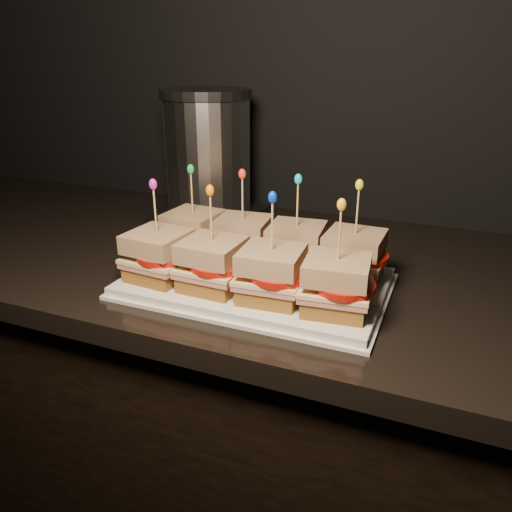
% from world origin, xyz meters
% --- Properties ---
extents(cabinet, '(2.65, 0.59, 0.87)m').
position_xyz_m(cabinet, '(-0.21, 1.69, 0.43)').
color(cabinet, black).
rests_on(cabinet, ground).
extents(granite_slab, '(2.69, 0.63, 0.04)m').
position_xyz_m(granite_slab, '(-0.21, 1.69, 0.89)').
color(granite_slab, black).
rests_on(granite_slab, cabinet).
extents(platter, '(0.39, 0.24, 0.02)m').
position_xyz_m(platter, '(-0.34, 1.57, 0.91)').
color(platter, white).
rests_on(platter, granite_slab).
extents(platter_rim, '(0.41, 0.26, 0.01)m').
position_xyz_m(platter_rim, '(-0.34, 1.57, 0.91)').
color(platter_rim, white).
rests_on(platter_rim, granite_slab).
extents(sandwich_0_bread_bot, '(0.09, 0.09, 0.02)m').
position_xyz_m(sandwich_0_bread_bot, '(-0.48, 1.62, 0.93)').
color(sandwich_0_bread_bot, '#573410').
rests_on(sandwich_0_bread_bot, platter).
extents(sandwich_0_ham, '(0.10, 0.10, 0.01)m').
position_xyz_m(sandwich_0_ham, '(-0.48, 1.62, 0.95)').
color(sandwich_0_ham, '#BF6C63').
rests_on(sandwich_0_ham, sandwich_0_bread_bot).
extents(sandwich_0_cheese, '(0.10, 0.10, 0.01)m').
position_xyz_m(sandwich_0_cheese, '(-0.48, 1.62, 0.96)').
color(sandwich_0_cheese, beige).
rests_on(sandwich_0_cheese, sandwich_0_ham).
extents(sandwich_0_tomato, '(0.08, 0.08, 0.01)m').
position_xyz_m(sandwich_0_tomato, '(-0.47, 1.62, 0.96)').
color(sandwich_0_tomato, '#B7150B').
rests_on(sandwich_0_tomato, sandwich_0_cheese).
extents(sandwich_0_bread_top, '(0.09, 0.09, 0.03)m').
position_xyz_m(sandwich_0_bread_top, '(-0.48, 1.62, 0.98)').
color(sandwich_0_bread_top, brown).
rests_on(sandwich_0_bread_top, sandwich_0_tomato).
extents(sandwich_0_pick, '(0.00, 0.00, 0.09)m').
position_xyz_m(sandwich_0_pick, '(-0.48, 1.62, 1.03)').
color(sandwich_0_pick, tan).
rests_on(sandwich_0_pick, sandwich_0_bread_top).
extents(sandwich_0_frill, '(0.01, 0.01, 0.02)m').
position_xyz_m(sandwich_0_frill, '(-0.48, 1.62, 1.07)').
color(sandwich_0_frill, green).
rests_on(sandwich_0_frill, sandwich_0_pick).
extents(sandwich_1_bread_bot, '(0.09, 0.09, 0.02)m').
position_xyz_m(sandwich_1_bread_bot, '(-0.39, 1.62, 0.93)').
color(sandwich_1_bread_bot, '#573410').
rests_on(sandwich_1_bread_bot, platter).
extents(sandwich_1_ham, '(0.10, 0.10, 0.01)m').
position_xyz_m(sandwich_1_ham, '(-0.39, 1.62, 0.95)').
color(sandwich_1_ham, '#BF6C63').
rests_on(sandwich_1_ham, sandwich_1_bread_bot).
extents(sandwich_1_cheese, '(0.10, 0.10, 0.01)m').
position_xyz_m(sandwich_1_cheese, '(-0.39, 1.62, 0.96)').
color(sandwich_1_cheese, beige).
rests_on(sandwich_1_cheese, sandwich_1_ham).
extents(sandwich_1_tomato, '(0.08, 0.08, 0.01)m').
position_xyz_m(sandwich_1_tomato, '(-0.38, 1.62, 0.96)').
color(sandwich_1_tomato, '#B7150B').
rests_on(sandwich_1_tomato, sandwich_1_cheese).
extents(sandwich_1_bread_top, '(0.09, 0.09, 0.03)m').
position_xyz_m(sandwich_1_bread_top, '(-0.39, 1.62, 0.98)').
color(sandwich_1_bread_top, brown).
rests_on(sandwich_1_bread_top, sandwich_1_tomato).
extents(sandwich_1_pick, '(0.00, 0.00, 0.09)m').
position_xyz_m(sandwich_1_pick, '(-0.39, 1.62, 1.03)').
color(sandwich_1_pick, tan).
rests_on(sandwich_1_pick, sandwich_1_bread_top).
extents(sandwich_1_frill, '(0.01, 0.01, 0.02)m').
position_xyz_m(sandwich_1_frill, '(-0.39, 1.62, 1.07)').
color(sandwich_1_frill, red).
rests_on(sandwich_1_frill, sandwich_1_pick).
extents(sandwich_2_bread_bot, '(0.09, 0.09, 0.02)m').
position_xyz_m(sandwich_2_bread_bot, '(-0.30, 1.62, 0.93)').
color(sandwich_2_bread_bot, '#573410').
rests_on(sandwich_2_bread_bot, platter).
extents(sandwich_2_ham, '(0.10, 0.10, 0.01)m').
position_xyz_m(sandwich_2_ham, '(-0.30, 1.62, 0.95)').
color(sandwich_2_ham, '#BF6C63').
rests_on(sandwich_2_ham, sandwich_2_bread_bot).
extents(sandwich_2_cheese, '(0.10, 0.10, 0.01)m').
position_xyz_m(sandwich_2_cheese, '(-0.30, 1.62, 0.96)').
color(sandwich_2_cheese, beige).
rests_on(sandwich_2_cheese, sandwich_2_ham).
extents(sandwich_2_tomato, '(0.08, 0.08, 0.01)m').
position_xyz_m(sandwich_2_tomato, '(-0.28, 1.62, 0.96)').
color(sandwich_2_tomato, '#B7150B').
rests_on(sandwich_2_tomato, sandwich_2_cheese).
extents(sandwich_2_bread_top, '(0.09, 0.09, 0.03)m').
position_xyz_m(sandwich_2_bread_top, '(-0.30, 1.62, 0.98)').
color(sandwich_2_bread_top, brown).
rests_on(sandwich_2_bread_top, sandwich_2_tomato).
extents(sandwich_2_pick, '(0.00, 0.00, 0.09)m').
position_xyz_m(sandwich_2_pick, '(-0.30, 1.62, 1.03)').
color(sandwich_2_pick, tan).
rests_on(sandwich_2_pick, sandwich_2_bread_top).
extents(sandwich_2_frill, '(0.01, 0.01, 0.02)m').
position_xyz_m(sandwich_2_frill, '(-0.30, 1.62, 1.07)').
color(sandwich_2_frill, '#0CBEC2').
rests_on(sandwich_2_frill, sandwich_2_pick).
extents(sandwich_3_bread_bot, '(0.09, 0.09, 0.02)m').
position_xyz_m(sandwich_3_bread_bot, '(-0.20, 1.62, 0.93)').
color(sandwich_3_bread_bot, '#573410').
rests_on(sandwich_3_bread_bot, platter).
extents(sandwich_3_ham, '(0.09, 0.09, 0.01)m').
position_xyz_m(sandwich_3_ham, '(-0.20, 1.62, 0.95)').
color(sandwich_3_ham, '#BF6C63').
rests_on(sandwich_3_ham, sandwich_3_bread_bot).
extents(sandwich_3_cheese, '(0.10, 0.09, 0.01)m').
position_xyz_m(sandwich_3_cheese, '(-0.20, 1.62, 0.96)').
color(sandwich_3_cheese, beige).
rests_on(sandwich_3_cheese, sandwich_3_ham).
extents(sandwich_3_tomato, '(0.08, 0.08, 0.01)m').
position_xyz_m(sandwich_3_tomato, '(-0.19, 1.62, 0.96)').
color(sandwich_3_tomato, '#B7150B').
rests_on(sandwich_3_tomato, sandwich_3_cheese).
extents(sandwich_3_bread_top, '(0.09, 0.09, 0.03)m').
position_xyz_m(sandwich_3_bread_top, '(-0.20, 1.62, 0.98)').
color(sandwich_3_bread_top, brown).
rests_on(sandwich_3_bread_top, sandwich_3_tomato).
extents(sandwich_3_pick, '(0.00, 0.00, 0.09)m').
position_xyz_m(sandwich_3_pick, '(-0.20, 1.62, 1.03)').
color(sandwich_3_pick, tan).
rests_on(sandwich_3_pick, sandwich_3_bread_top).
extents(sandwich_3_frill, '(0.01, 0.01, 0.02)m').
position_xyz_m(sandwich_3_frill, '(-0.20, 1.62, 1.07)').
color(sandwich_3_frill, yellow).
rests_on(sandwich_3_frill, sandwich_3_pick).
extents(sandwich_4_bread_bot, '(0.09, 0.09, 0.02)m').
position_xyz_m(sandwich_4_bread_bot, '(-0.48, 1.51, 0.93)').
color(sandwich_4_bread_bot, '#573410').
rests_on(sandwich_4_bread_bot, platter).
extents(sandwich_4_ham, '(0.10, 0.10, 0.01)m').
position_xyz_m(sandwich_4_ham, '(-0.48, 1.51, 0.95)').
color(sandwich_4_ham, '#BF6C63').
rests_on(sandwich_4_ham, sandwich_4_bread_bot).
extents(sandwich_4_cheese, '(0.10, 0.10, 0.01)m').
position_xyz_m(sandwich_4_cheese, '(-0.48, 1.51, 0.96)').
color(sandwich_4_cheese, beige).
rests_on(sandwich_4_cheese, sandwich_4_ham).
extents(sandwich_4_tomato, '(0.08, 0.08, 0.01)m').
position_xyz_m(sandwich_4_tomato, '(-0.47, 1.50, 0.96)').
color(sandwich_4_tomato, '#B7150B').
rests_on(sandwich_4_tomato, sandwich_4_cheese).
extents(sandwich_4_bread_top, '(0.09, 0.09, 0.03)m').
position_xyz_m(sandwich_4_bread_top, '(-0.48, 1.51, 0.98)').
color(sandwich_4_bread_top, brown).
rests_on(sandwich_4_bread_top, sandwich_4_tomato).
extents(sandwich_4_pick, '(0.00, 0.00, 0.09)m').
position_xyz_m(sandwich_4_pick, '(-0.48, 1.51, 1.03)').
color(sandwich_4_pick, tan).
rests_on(sandwich_4_pick, sandwich_4_bread_top).
extents(sandwich_4_frill, '(0.01, 0.01, 0.02)m').
position_xyz_m(sandwich_4_frill, '(-0.48, 1.51, 1.07)').
color(sandwich_4_frill, '#C021B1').
rests_on(sandwich_4_frill, sandwich_4_pick).
extents(sandwich_5_bread_bot, '(0.09, 0.09, 0.02)m').
position_xyz_m(sandwich_5_bread_bot, '(-0.39, 1.51, 0.93)').
color(sandwich_5_bread_bot, '#573410').
rests_on(sandwich_5_bread_bot, platter).
extents(sandwich_5_ham, '(0.09, 0.09, 0.01)m').
position_xyz_m(sandwich_5_ham, '(-0.39, 1.51, 0.95)').
color(sandwich_5_ham, '#BF6C63').
rests_on(sandwich_5_ham, sandwich_5_bread_bot).
extents(sandwich_5_cheese, '(0.10, 0.09, 0.01)m').
position_xyz_m(sandwich_5_cheese, '(-0.39, 1.51, 0.96)').
color(sandwich_5_cheese, beige).
rests_on(sandwich_5_cheese, sandwich_5_ham).
extents(sandwich_5_tomato, '(0.08, 0.08, 0.01)m').
position_xyz_m(sandwich_5_tomato, '(-0.38, 1.50, 0.96)').
color(sandwich_5_tomato, '#B7150B').
rests_on(sandwich_5_tomato, sandwich_5_cheese).
extents(sandwich_5_bread_top, '(0.09, 0.09, 0.03)m').
position_xyz_m(sandwich_5_bread_top, '(-0.39, 1.51, 0.98)').
color(sandwich_5_bread_top, brown).
rests_on(sandwich_5_bread_top, sandwich_5_tomato).
extents(sandwich_5_pick, '(0.00, 0.00, 0.09)m').
position_xyz_m(sandwich_5_pick, '(-0.39, 1.51, 1.03)').
color(sandwich_5_pick, tan).
rests_on(sandwich_5_pick, sandwich_5_bread_top).
extents(sandwich_5_frill, '(0.01, 0.01, 0.02)m').
position_xyz_m(sandwich_5_frill, '(-0.39, 1.51, 1.07)').
color(sandwich_5_frill, orange).
rests_on(sandwich_5_frill, sandwich_5_pick).
extents(sandwich_6_bread_bot, '(0.09, 0.09, 0.02)m').
position_xyz_m(sandwich_6_bread_bot, '(-0.30, 1.51, 0.93)').
color(sandwich_6_bread_bot, '#573410').
rests_on(sandwich_6_bread_bot, platter).
extents(sandwich_6_ham, '(0.10, 0.09, 0.01)m').
position_xyz_m(sandwich_6_ham, '(-0.30, 1.51, 0.95)').
color(sandwich_6_ham, '#BF6C63').
rests_on(sandwich_6_ham, sandwich_6_bread_bot).
extents(sandwich_6_cheese, '(0.10, 0.10, 0.01)m').
position_xyz_m(sandwich_6_cheese, '(-0.30, 1.51, 0.96)').
color(sandwich_6_cheese, beige).
rests_on(sandwich_6_cheese, sandwich_6_ham).
extents(sandwich_6_tomato, '(0.08, 0.08, 0.01)m').
position_xyz_m(sandwich_6_tomato, '(-0.28, 1.50, 0.96)').
color(sandwich_6_tomato, '#B7150B').
rests_on(sandwich_6_tomato, sandwich_6_cheese).
extents(sandwich_6_bread_top, '(0.09, 0.09, 0.03)m').
position_xyz_m(sandwich_6_bread_top, '(-0.30, 1.51, 0.98)').
color(sandwich_6_bread_top, brown).
rests_on(sandwich_6_bread_top, sandwich_6_tomato).
extents(sandwich_6_pick, '(0.00, 0.00, 0.09)m').
position_xyz_m(sandwich_6_pick, '(-0.30, 1.51, 1.03)').
color(sandwich_6_pick, tan).
rests_on(sandwich_6_pick, sandwich_6_bread_top).
extents(sandwich_6_frill, '(0.01, 0.01, 0.02)m').
position_xyz_m(sandwich_6_frill, '(-0.30, 1.51, 1.07)').
color(sandwich_6_frill, '#0433D6').
rests_on(sandwich_6_frill, sandwich_6_pick).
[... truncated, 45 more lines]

